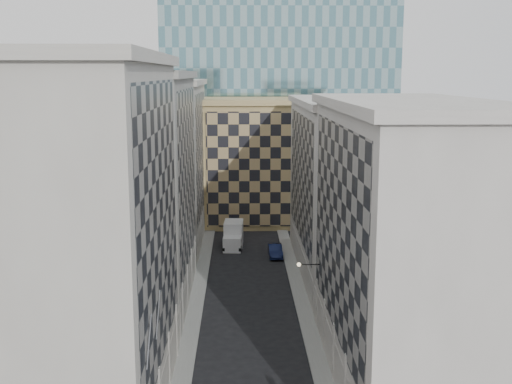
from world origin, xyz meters
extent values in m
cube|color=gray|center=(-5.25, 30.00, 0.07)|extent=(1.50, 100.00, 0.15)
cube|color=gray|center=(5.25, 30.00, 0.07)|extent=(1.50, 100.00, 0.15)
cube|color=#A8A297|center=(-11.00, 11.00, 11.50)|extent=(10.00, 22.00, 23.00)
cube|color=gray|center=(-6.12, 11.00, 13.00)|extent=(0.25, 19.36, 18.00)
cube|color=#A8A297|center=(-11.00, 11.00, 23.35)|extent=(10.80, 22.80, 0.70)
cylinder|color=#A8A297|center=(-6.35, 13.75, 2.20)|extent=(0.90, 0.90, 4.40)
cylinder|color=#A8A297|center=(-6.35, 19.25, 2.20)|extent=(0.90, 0.90, 4.40)
cube|color=gray|center=(-11.00, 33.00, 11.00)|extent=(10.00, 22.00, 22.00)
cube|color=gray|center=(-6.12, 33.00, 12.50)|extent=(0.25, 19.36, 17.00)
cube|color=gray|center=(-6.20, 33.00, 1.60)|extent=(0.45, 21.12, 3.20)
cube|color=gray|center=(-11.00, 33.00, 22.35)|extent=(10.80, 22.80, 0.70)
cylinder|color=gray|center=(-6.35, 24.75, 2.20)|extent=(0.90, 0.90, 4.40)
cylinder|color=gray|center=(-6.35, 30.25, 2.20)|extent=(0.90, 0.90, 4.40)
cylinder|color=gray|center=(-6.35, 35.75, 2.20)|extent=(0.90, 0.90, 4.40)
cylinder|color=gray|center=(-6.35, 41.25, 2.20)|extent=(0.90, 0.90, 4.40)
cube|color=#A8A297|center=(-11.00, 55.00, 10.50)|extent=(10.00, 22.00, 21.00)
cube|color=gray|center=(-6.12, 55.00, 12.00)|extent=(0.25, 19.36, 16.00)
cube|color=#A8A297|center=(-6.20, 55.00, 1.60)|extent=(0.45, 21.12, 3.20)
cube|color=#A8A297|center=(-11.00, 55.00, 21.35)|extent=(10.80, 22.80, 0.70)
cylinder|color=#A8A297|center=(-6.35, 46.75, 2.20)|extent=(0.90, 0.90, 4.40)
cylinder|color=#A8A297|center=(-6.35, 52.25, 2.20)|extent=(0.90, 0.90, 4.40)
cylinder|color=#A8A297|center=(-6.35, 57.75, 2.20)|extent=(0.90, 0.90, 4.40)
cylinder|color=#A8A297|center=(-6.35, 63.25, 2.20)|extent=(0.90, 0.90, 4.40)
cube|color=#B4AEA5|center=(11.00, 15.00, 10.00)|extent=(10.00, 26.00, 20.00)
cube|color=gray|center=(6.12, 15.00, 11.50)|extent=(0.25, 22.88, 15.00)
cube|color=#B4AEA5|center=(6.20, 15.00, 1.60)|extent=(0.45, 24.96, 3.20)
cube|color=#B4AEA5|center=(11.00, 15.00, 20.35)|extent=(10.80, 26.80, 0.70)
cylinder|color=#B4AEA5|center=(6.35, 15.00, 2.20)|extent=(0.90, 0.90, 4.40)
cylinder|color=#B4AEA5|center=(6.35, 20.20, 2.20)|extent=(0.90, 0.90, 4.40)
cylinder|color=#B4AEA5|center=(6.35, 25.40, 2.20)|extent=(0.90, 0.90, 4.40)
cube|color=#B4AEA5|center=(11.00, 42.00, 9.50)|extent=(10.00, 28.00, 19.00)
cube|color=gray|center=(6.12, 42.00, 11.00)|extent=(0.25, 24.64, 14.00)
cube|color=#B4AEA5|center=(6.20, 42.00, 1.60)|extent=(0.45, 26.88, 3.20)
cube|color=#B4AEA5|center=(11.00, 42.00, 19.35)|extent=(10.80, 28.80, 0.70)
cube|color=#A28C56|center=(2.00, 68.00, 9.00)|extent=(16.00, 14.00, 18.00)
cube|color=tan|center=(2.00, 60.90, 9.00)|extent=(15.20, 0.25, 16.50)
cube|color=#A28C56|center=(2.00, 68.00, 18.40)|extent=(16.80, 14.80, 0.80)
cube|color=#2B2622|center=(0.00, 82.00, 14.00)|extent=(6.00, 6.00, 28.00)
cube|color=#2B2622|center=(0.00, 82.00, 28.70)|extent=(7.00, 7.00, 1.40)
cylinder|color=gray|center=(-5.90, 4.00, 8.00)|extent=(0.10, 2.33, 2.33)
cylinder|color=gray|center=(-5.90, 8.00, 8.00)|extent=(0.10, 2.33, 2.33)
cylinder|color=black|center=(5.10, 24.00, 6.20)|extent=(1.80, 0.08, 0.08)
sphere|color=#FFE5B2|center=(4.20, 24.00, 6.20)|extent=(0.36, 0.36, 0.36)
cube|color=silver|center=(-1.87, 50.63, 0.94)|extent=(2.44, 2.64, 1.89)
cube|color=silver|center=(-1.72, 53.35, 1.63)|extent=(2.61, 3.90, 3.25)
cylinder|color=black|center=(-2.96, 49.84, 0.47)|extent=(0.36, 0.96, 0.94)
cylinder|color=black|center=(-0.86, 49.73, 0.47)|extent=(0.36, 0.96, 0.94)
cylinder|color=black|center=(-2.70, 54.66, 0.47)|extent=(0.36, 0.96, 0.94)
cylinder|color=black|center=(-0.61, 54.55, 0.47)|extent=(0.36, 0.96, 0.94)
imported|color=#10193E|center=(3.50, 47.77, 0.77)|extent=(1.73, 4.71, 1.54)
camera|label=1|loc=(-0.89, -29.17, 22.40)|focal=45.00mm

